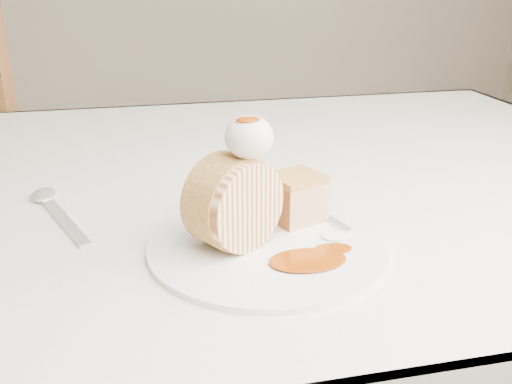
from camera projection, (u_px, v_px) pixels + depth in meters
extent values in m
cube|color=silver|center=(201.00, 188.00, 0.80)|extent=(1.40, 0.90, 0.04)
cube|color=silver|center=(177.00, 167.00, 1.25)|extent=(1.40, 0.01, 0.28)
cylinder|color=brown|center=(438.00, 257.00, 1.40)|extent=(0.06, 0.06, 0.71)
cylinder|color=brown|center=(92.00, 248.00, 1.72)|extent=(0.04, 0.04, 0.45)
cylinder|color=brown|center=(36.00, 325.00, 1.35)|extent=(0.04, 0.04, 0.45)
cylinder|color=brown|center=(418.00, 285.00, 1.54)|extent=(0.04, 0.04, 0.43)
cylinder|color=brown|center=(484.00, 379.00, 1.19)|extent=(0.04, 0.04, 0.43)
cylinder|color=white|center=(268.00, 245.00, 0.59)|extent=(0.32, 0.32, 0.01)
cylinder|color=#FFE2B1|center=(234.00, 203.00, 0.56)|extent=(0.10, 0.09, 0.09)
cube|color=tan|center=(296.00, 200.00, 0.63)|extent=(0.07, 0.07, 0.05)
ellipsoid|color=white|center=(249.00, 137.00, 0.54)|extent=(0.05, 0.05, 0.04)
ellipsoid|color=#853405|center=(248.00, 114.00, 0.53)|extent=(0.02, 0.02, 0.01)
cube|color=silver|center=(321.00, 214.00, 0.65)|extent=(0.06, 0.15, 0.00)
cube|color=silver|center=(66.00, 222.00, 0.64)|extent=(0.09, 0.17, 0.00)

